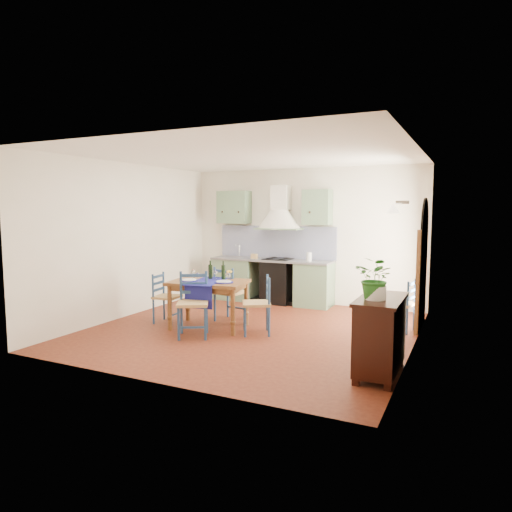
# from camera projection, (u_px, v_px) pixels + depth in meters

# --- Properties ---
(floor) EXTENTS (5.00, 5.00, 0.00)m
(floor) POSITION_uv_depth(u_px,v_px,m) (251.00, 330.00, 7.44)
(floor) COLOR #49190F
(floor) RESTS_ON ground
(back_wall) EXTENTS (5.00, 0.96, 2.80)m
(back_wall) POSITION_uv_depth(u_px,v_px,m) (279.00, 253.00, 9.59)
(back_wall) COLOR white
(back_wall) RESTS_ON ground
(right_wall) EXTENTS (0.26, 5.00, 2.80)m
(right_wall) POSITION_uv_depth(u_px,v_px,m) (417.00, 254.00, 6.48)
(right_wall) COLOR white
(right_wall) RESTS_ON ground
(left_wall) EXTENTS (0.04, 5.00, 2.80)m
(left_wall) POSITION_uv_depth(u_px,v_px,m) (129.00, 240.00, 8.37)
(left_wall) COLOR white
(left_wall) RESTS_ON ground
(ceiling) EXTENTS (5.00, 5.00, 0.01)m
(ceiling) POSITION_uv_depth(u_px,v_px,m) (251.00, 155.00, 7.15)
(ceiling) COLOR white
(ceiling) RESTS_ON back_wall
(dining_table) EXTENTS (1.34, 1.04, 1.10)m
(dining_table) POSITION_uv_depth(u_px,v_px,m) (209.00, 286.00, 7.53)
(dining_table) COLOR brown
(dining_table) RESTS_ON ground
(chair_near) EXTENTS (0.63, 0.63, 0.99)m
(chair_near) POSITION_uv_depth(u_px,v_px,m) (193.00, 304.00, 7.04)
(chair_near) COLOR navy
(chair_near) RESTS_ON ground
(chair_far) EXTENTS (0.50, 0.50, 0.96)m
(chair_far) POSITION_uv_depth(u_px,v_px,m) (229.00, 293.00, 8.00)
(chair_far) COLOR navy
(chair_far) RESTS_ON ground
(chair_left) EXTENTS (0.44, 0.44, 0.86)m
(chair_left) POSITION_uv_depth(u_px,v_px,m) (166.00, 297.00, 7.89)
(chair_left) COLOR navy
(chair_left) RESTS_ON ground
(chair_right) EXTENTS (0.58, 0.58, 0.92)m
(chair_right) POSITION_uv_depth(u_px,v_px,m) (259.00, 304.00, 7.18)
(chair_right) COLOR navy
(chair_right) RESTS_ON ground
(chair_spare) EXTENTS (0.47, 0.47, 0.85)m
(chair_spare) POSITION_uv_depth(u_px,v_px,m) (402.00, 304.00, 7.33)
(chair_spare) COLOR navy
(chair_spare) RESTS_ON ground
(sideboard) EXTENTS (0.50, 1.05, 0.94)m
(sideboard) POSITION_uv_depth(u_px,v_px,m) (380.00, 333.00, 5.40)
(sideboard) COLOR black
(sideboard) RESTS_ON ground
(potted_plant) EXTENTS (0.55, 0.52, 0.49)m
(potted_plant) POSITION_uv_depth(u_px,v_px,m) (376.00, 278.00, 5.22)
(potted_plant) COLOR #246B21
(potted_plant) RESTS_ON sideboard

